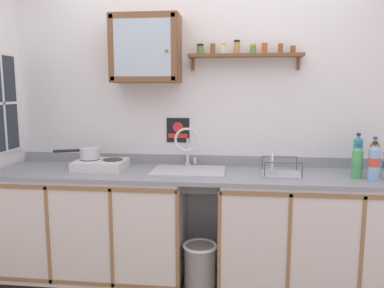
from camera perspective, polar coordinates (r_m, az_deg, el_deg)
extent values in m
cube|color=white|center=(3.15, 2.00, 4.62)|extent=(3.79, 0.05, 2.69)
cube|color=black|center=(3.39, -13.97, -18.34)|extent=(1.40, 0.56, 0.08)
cube|color=silver|center=(3.19, -14.45, -11.42)|extent=(1.43, 0.62, 0.81)
cube|color=#997047|center=(2.81, -16.98, -6.46)|extent=(1.43, 0.01, 0.03)
cube|color=#997047|center=(3.07, -16.38, -19.55)|extent=(1.43, 0.01, 0.03)
cube|color=#997047|center=(3.02, -20.95, -12.87)|extent=(0.02, 0.01, 0.74)
cube|color=#997047|center=(2.84, -12.10, -13.86)|extent=(0.02, 0.01, 0.74)
cube|color=#997047|center=(2.74, -2.24, -14.58)|extent=(0.02, 0.01, 0.74)
cube|color=black|center=(3.27, 17.66, -19.58)|extent=(1.39, 0.56, 0.08)
cube|color=silver|center=(3.06, 18.14, -12.45)|extent=(1.42, 0.62, 0.81)
cube|color=#997047|center=(2.66, 19.85, -7.43)|extent=(1.42, 0.01, 0.03)
cube|color=#997047|center=(2.71, 4.14, -14.82)|extent=(0.02, 0.01, 0.74)
cube|color=#997047|center=(2.73, 14.46, -14.85)|extent=(0.02, 0.01, 0.74)
cube|color=#997047|center=(2.84, 24.29, -14.45)|extent=(0.02, 0.01, 0.74)
cube|color=gray|center=(2.89, 1.44, -4.59)|extent=(3.15, 0.65, 0.03)
cube|color=gray|center=(3.16, 1.91, -2.42)|extent=(3.15, 0.02, 0.08)
cube|color=silver|center=(2.91, -0.50, -4.05)|extent=(0.55, 0.38, 0.01)
cube|color=slate|center=(2.94, -0.49, -6.52)|extent=(0.47, 0.31, 0.01)
cube|color=slate|center=(3.08, -0.14, -4.72)|extent=(0.47, 0.01, 0.13)
cube|color=slate|center=(2.77, -0.89, -6.17)|extent=(0.47, 0.01, 0.13)
cylinder|color=#4C4C51|center=(2.94, -0.49, -6.55)|extent=(0.04, 0.04, 0.01)
cylinder|color=silver|center=(3.12, -0.65, -3.11)|extent=(0.05, 0.05, 0.02)
cylinder|color=silver|center=(3.10, -0.65, -1.02)|extent=(0.02, 0.02, 0.21)
torus|color=silver|center=(3.00, -0.86, 0.65)|extent=(0.19, 0.02, 0.19)
cylinder|color=silver|center=(3.11, 0.45, -2.53)|extent=(0.02, 0.02, 0.05)
cube|color=silver|center=(3.07, -13.64, -3.06)|extent=(0.39, 0.30, 0.07)
cylinder|color=#2D2D2D|center=(3.12, -15.15, -2.22)|extent=(0.16, 0.16, 0.01)
cylinder|color=#2D2D2D|center=(3.05, -11.87, -2.32)|extent=(0.16, 0.16, 0.01)
cylinder|color=black|center=(2.98, -16.21, -3.49)|extent=(0.03, 0.02, 0.03)
cylinder|color=black|center=(2.92, -12.80, -3.63)|extent=(0.03, 0.02, 0.03)
cylinder|color=silver|center=(3.11, -15.18, -1.40)|extent=(0.16, 0.16, 0.08)
torus|color=silver|center=(3.10, -15.21, -0.63)|extent=(0.16, 0.16, 0.01)
cylinder|color=black|center=(3.11, -18.46, -0.98)|extent=(0.19, 0.09, 0.02)
cylinder|color=gold|center=(3.09, 25.79, -2.09)|extent=(0.07, 0.07, 0.23)
cone|color=gold|center=(3.07, 25.94, 0.33)|extent=(0.07, 0.07, 0.03)
cylinder|color=#2D59B2|center=(3.07, 25.97, 0.80)|extent=(0.03, 0.03, 0.02)
cylinder|color=white|center=(3.09, 25.80, -1.85)|extent=(0.07, 0.07, 0.07)
cylinder|color=#4CB266|center=(2.93, 23.66, -2.83)|extent=(0.08, 0.08, 0.20)
cone|color=#4CB266|center=(2.91, 23.79, -0.61)|extent=(0.07, 0.07, 0.03)
cylinder|color=#2D59B2|center=(2.91, 23.82, -0.08)|extent=(0.03, 0.03, 0.02)
cylinder|color=#4C9959|center=(2.94, 23.65, -3.02)|extent=(0.08, 0.08, 0.05)
cylinder|color=teal|center=(3.06, 23.70, -1.80)|extent=(0.07, 0.07, 0.26)
cone|color=teal|center=(3.04, 23.86, 0.87)|extent=(0.06, 0.06, 0.03)
cylinder|color=#262626|center=(3.04, 23.89, 1.34)|extent=(0.03, 0.03, 0.02)
cylinder|color=#3F8CCC|center=(3.06, 23.72, -1.53)|extent=(0.07, 0.07, 0.07)
cylinder|color=#8CB7E0|center=(2.91, 25.78, -2.84)|extent=(0.08, 0.08, 0.22)
cone|color=#8CB7E0|center=(2.89, 25.94, -0.39)|extent=(0.08, 0.08, 0.04)
cylinder|color=#262626|center=(2.89, 25.97, 0.16)|extent=(0.04, 0.04, 0.02)
cylinder|color=#D84C3F|center=(2.91, 25.81, -2.45)|extent=(0.08, 0.08, 0.06)
cube|color=#B2B2B7|center=(2.87, 13.29, -4.44)|extent=(0.28, 0.27, 0.01)
cylinder|color=#4C4F54|center=(2.73, 10.92, -3.82)|extent=(0.01, 0.01, 0.10)
cylinder|color=#4C4F54|center=(2.76, 16.32, -3.86)|extent=(0.01, 0.01, 0.10)
cylinder|color=#4C4F54|center=(2.97, 10.56, -2.83)|extent=(0.01, 0.01, 0.10)
cylinder|color=#4C4F54|center=(3.00, 15.52, -2.88)|extent=(0.01, 0.01, 0.10)
cylinder|color=#4C4F54|center=(2.73, 13.67, -2.80)|extent=(0.26, 0.01, 0.01)
cylinder|color=#4C4F54|center=(2.97, 13.09, -1.89)|extent=(0.26, 0.01, 0.01)
cylinder|color=white|center=(2.85, 11.94, -2.84)|extent=(0.01, 0.16, 0.16)
cube|color=brown|center=(3.09, -6.98, 14.05)|extent=(0.54, 0.24, 0.53)
cube|color=silver|center=(2.97, -7.56, 14.28)|extent=(0.44, 0.01, 0.43)
cube|color=brown|center=(3.03, -12.17, 14.04)|extent=(0.04, 0.01, 0.50)
cube|color=brown|center=(2.92, -2.77, 14.44)|extent=(0.04, 0.01, 0.50)
cube|color=brown|center=(3.00, -7.65, 18.80)|extent=(0.51, 0.01, 0.04)
cube|color=brown|center=(2.95, -7.47, 9.69)|extent=(0.51, 0.01, 0.04)
sphere|color=olive|center=(2.91, -3.89, 13.93)|extent=(0.02, 0.02, 0.02)
cube|color=brown|center=(3.05, 8.04, 13.12)|extent=(0.89, 0.14, 0.02)
cube|color=brown|center=(3.12, 0.14, 11.95)|extent=(0.02, 0.03, 0.10)
cube|color=brown|center=(3.14, 15.77, 11.62)|extent=(0.02, 0.03, 0.10)
cylinder|color=#598C3F|center=(3.08, 1.25, 13.98)|extent=(0.05, 0.05, 0.06)
cylinder|color=black|center=(3.08, 1.25, 14.72)|extent=(0.05, 0.05, 0.02)
cylinder|color=brown|center=(3.08, 3.16, 14.15)|extent=(0.04, 0.04, 0.08)
cylinder|color=white|center=(3.08, 3.16, 15.07)|extent=(0.04, 0.04, 0.02)
cylinder|color=silver|center=(3.05, 4.74, 14.03)|extent=(0.04, 0.04, 0.07)
cylinder|color=yellow|center=(3.05, 4.75, 14.80)|extent=(0.04, 0.04, 0.02)
cylinder|color=tan|center=(3.07, 6.79, 14.18)|extent=(0.04, 0.04, 0.09)
cylinder|color=black|center=(3.08, 6.81, 15.17)|extent=(0.05, 0.05, 0.02)
cylinder|color=#598C3F|center=(3.07, 9.24, 13.89)|extent=(0.04, 0.04, 0.06)
cylinder|color=yellow|center=(3.07, 9.25, 14.62)|extent=(0.05, 0.05, 0.02)
cylinder|color=#CC4C33|center=(3.06, 10.91, 14.01)|extent=(0.04, 0.04, 0.08)
cylinder|color=white|center=(3.06, 10.93, 14.89)|extent=(0.05, 0.05, 0.02)
cylinder|color=brown|center=(3.06, 13.22, 13.87)|extent=(0.04, 0.04, 0.07)
cylinder|color=white|center=(3.07, 13.25, 14.69)|extent=(0.04, 0.04, 0.02)
cylinder|color=brown|center=(3.09, 15.01, 13.62)|extent=(0.04, 0.04, 0.06)
cylinder|color=white|center=(3.10, 15.03, 14.30)|extent=(0.04, 0.04, 0.02)
cube|color=black|center=(3.16, -2.12, 2.09)|extent=(0.19, 0.01, 0.20)
cube|color=red|center=(3.16, -2.13, 1.25)|extent=(0.16, 0.00, 0.04)
cylinder|color=red|center=(3.15, -2.14, 2.54)|extent=(0.09, 0.00, 0.09)
cube|color=white|center=(3.35, -26.59, 5.52)|extent=(0.01, 0.02, 0.76)
cylinder|color=gray|center=(2.97, 1.21, -18.65)|extent=(0.23, 0.23, 0.40)
torus|color=white|center=(2.89, 1.22, -15.12)|extent=(0.26, 0.26, 0.02)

